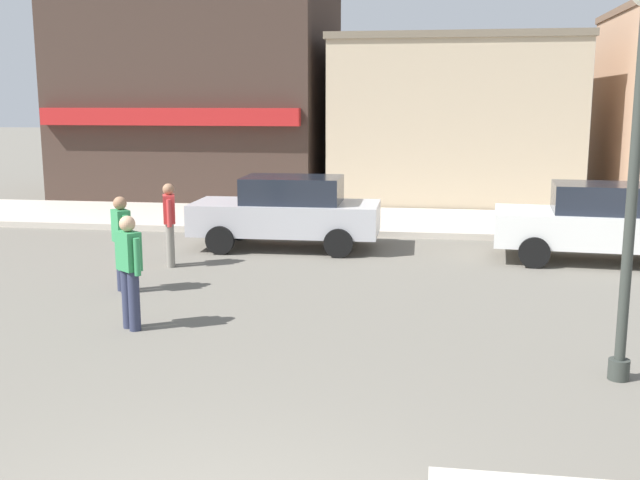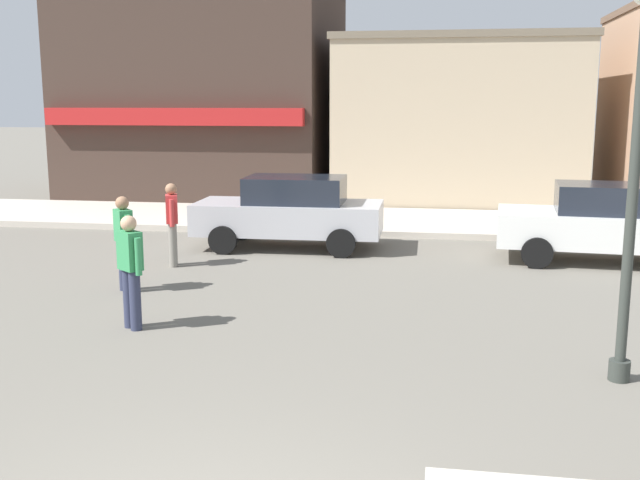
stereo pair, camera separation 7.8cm
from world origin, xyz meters
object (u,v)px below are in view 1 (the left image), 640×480
(lamp_post, at_px, (638,119))
(pedestrian_crossing_near, at_px, (122,241))
(parked_car_second, at_px, (601,222))
(pedestrian_kerb_side, at_px, (170,222))
(parked_car_nearest, at_px, (288,211))
(pedestrian_crossing_far, at_px, (129,269))

(lamp_post, distance_m, pedestrian_crossing_near, 8.11)
(lamp_post, height_order, pedestrian_crossing_near, lamp_post)
(lamp_post, distance_m, parked_car_second, 7.05)
(lamp_post, relative_size, pedestrian_kerb_side, 2.82)
(parked_car_nearest, bearing_deg, parked_car_second, -4.05)
(lamp_post, bearing_deg, parked_car_nearest, 126.75)
(pedestrian_kerb_side, bearing_deg, pedestrian_crossing_far, -77.70)
(pedestrian_crossing_far, relative_size, pedestrian_kerb_side, 1.00)
(pedestrian_kerb_side, bearing_deg, parked_car_nearest, 48.54)
(parked_car_nearest, bearing_deg, pedestrian_kerb_side, -131.46)
(parked_car_second, xyz_separation_m, pedestrian_kerb_side, (-8.27, -1.68, 0.06))
(parked_car_nearest, distance_m, pedestrian_kerb_side, 2.84)
(parked_car_second, distance_m, pedestrian_crossing_far, 9.31)
(parked_car_nearest, relative_size, pedestrian_kerb_side, 2.50)
(pedestrian_crossing_near, bearing_deg, parked_car_second, 23.74)
(pedestrian_crossing_near, height_order, pedestrian_crossing_far, same)
(parked_car_second, height_order, pedestrian_crossing_near, pedestrian_crossing_near)
(lamp_post, xyz_separation_m, parked_car_nearest, (-5.29, 7.08, -2.15))
(pedestrian_crossing_near, bearing_deg, pedestrian_crossing_far, -63.86)
(lamp_post, height_order, parked_car_nearest, lamp_post)
(parked_car_second, bearing_deg, parked_car_nearest, 175.95)
(pedestrian_crossing_far, distance_m, pedestrian_kerb_side, 4.06)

